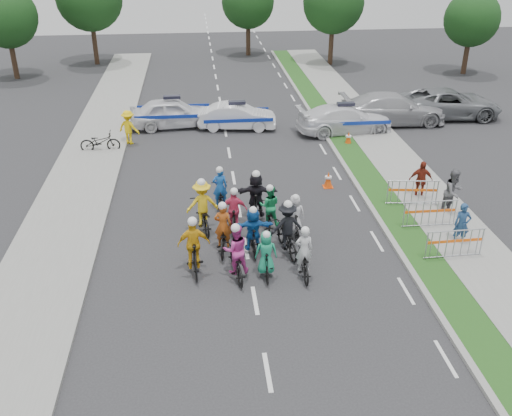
{
  "coord_description": "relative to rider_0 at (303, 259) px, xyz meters",
  "views": [
    {
      "loc": [
        -1.43,
        -13.68,
        10.04
      ],
      "look_at": [
        0.44,
        3.85,
        1.1
      ],
      "focal_mm": 40.0,
      "sensor_mm": 36.0,
      "label": 1
    }
  ],
  "objects": [
    {
      "name": "tree_1",
      "position": [
        7.35,
        28.79,
        3.95
      ],
      "size": [
        4.55,
        4.55,
        6.82
      ],
      "color": "#382619",
      "rests_on": "ground"
    },
    {
      "name": "cone_0",
      "position": [
        2.23,
        6.42,
        -0.25
      ],
      "size": [
        0.4,
        0.4,
        0.7
      ],
      "color": "#F24C0C",
      "rests_on": "ground"
    },
    {
      "name": "rider_0",
      "position": [
        0.0,
        0.0,
        0.0
      ],
      "size": [
        0.63,
        1.75,
        1.78
      ],
      "rotation": [
        0.0,
        0.0,
        3.13
      ],
      "color": "black",
      "rests_on": "ground"
    },
    {
      "name": "rider_7",
      "position": [
        0.13,
        2.45,
        0.07
      ],
      "size": [
        0.73,
        1.62,
        1.68
      ],
      "rotation": [
        0.0,
        0.0,
        3.19
      ],
      "color": "black",
      "rests_on": "ground"
    },
    {
      "name": "rider_2",
      "position": [
        -2.1,
        0.15,
        0.12
      ],
      "size": [
        0.87,
        1.94,
        1.91
      ],
      "rotation": [
        0.0,
        0.0,
        3.26
      ],
      "color": "black",
      "rests_on": "ground"
    },
    {
      "name": "rider_5",
      "position": [
        -1.43,
        1.51,
        0.16
      ],
      "size": [
        1.42,
        1.69,
        1.77
      ],
      "rotation": [
        0.0,
        0.0,
        3.16
      ],
      "color": "black",
      "rests_on": "ground"
    },
    {
      "name": "civilian_sedan",
      "position": [
        7.54,
        14.3,
        0.24
      ],
      "size": [
        5.76,
        2.36,
        1.67
      ],
      "primitive_type": "imported",
      "rotation": [
        0.0,
        0.0,
        1.57
      ],
      "color": "#A9A9AE",
      "rests_on": "ground"
    },
    {
      "name": "rider_10",
      "position": [
        -3.06,
        3.29,
        0.2
      ],
      "size": [
        1.23,
        2.1,
        2.05
      ],
      "rotation": [
        0.0,
        0.0,
        3.31
      ],
      "color": "black",
      "rests_on": "ground"
    },
    {
      "name": "grass_strip",
      "position": [
        4.15,
        3.79,
        -0.54
      ],
      "size": [
        1.2,
        60.0,
        0.11
      ],
      "primitive_type": "cube",
      "color": "#274C18",
      "rests_on": "ground"
    },
    {
      "name": "barrier_0",
      "position": [
        5.05,
        0.35,
        -0.03
      ],
      "size": [
        2.01,
        0.56,
        1.12
      ],
      "primitive_type": null,
      "rotation": [
        0.0,
        0.0,
        0.03
      ],
      "color": "#A5A8AD",
      "rests_on": "ground"
    },
    {
      "name": "rider_4",
      "position": [
        -0.31,
        1.41,
        0.17
      ],
      "size": [
        1.19,
        2.03,
        1.98
      ],
      "rotation": [
        0.0,
        0.0,
        3.32
      ],
      "color": "black",
      "rests_on": "ground"
    },
    {
      "name": "rider_11",
      "position": [
        -1.08,
        3.9,
        0.25
      ],
      "size": [
        1.64,
        1.96,
        2.01
      ],
      "rotation": [
        0.0,
        0.0,
        3.03
      ],
      "color": "black",
      "rests_on": "ground"
    },
    {
      "name": "tree_2",
      "position": [
        16.35,
        24.79,
        3.24
      ],
      "size": [
        3.85,
        3.85,
        5.77
      ],
      "color": "#382619",
      "rests_on": "ground"
    },
    {
      "name": "police_car_2",
      "position": [
        4.57,
        13.11,
        0.14
      ],
      "size": [
        5.2,
        2.54,
        1.46
      ],
      "primitive_type": "imported",
      "rotation": [
        0.0,
        0.0,
        1.67
      ],
      "color": "white",
      "rests_on": "ground"
    },
    {
      "name": "rider_12",
      "position": [
        -2.35,
        4.86,
        0.01
      ],
      "size": [
        0.65,
        1.79,
        1.82
      ],
      "rotation": [
        0.0,
        0.0,
        3.16
      ],
      "color": "black",
      "rests_on": "ground"
    },
    {
      "name": "sidewalk_left",
      "position": [
        -8.15,
        3.79,
        -0.53
      ],
      "size": [
        3.0,
        60.0,
        0.13
      ],
      "primitive_type": "cube",
      "color": "gray",
      "rests_on": "ground"
    },
    {
      "name": "tree_4",
      "position": [
        1.35,
        32.79,
        3.6
      ],
      "size": [
        4.2,
        4.2,
        6.3
      ],
      "color": "#382619",
      "rests_on": "ground"
    },
    {
      "name": "ground",
      "position": [
        -1.65,
        -1.21,
        -0.59
      ],
      "size": [
        90.0,
        90.0,
        0.0
      ],
      "primitive_type": "plane",
      "color": "#28282B",
      "rests_on": "ground"
    },
    {
      "name": "rider_8",
      "position": [
        -0.67,
        3.13,
        0.07
      ],
      "size": [
        0.83,
        1.81,
        1.78
      ],
      "rotation": [
        0.0,
        0.0,
        3.01
      ],
      "color": "black",
      "rests_on": "ground"
    },
    {
      "name": "tree_0",
      "position": [
        -15.65,
        26.79,
        3.6
      ],
      "size": [
        4.2,
        4.2,
        6.3
      ],
      "color": "#382619",
      "rests_on": "ground"
    },
    {
      "name": "cone_1",
      "position": [
        4.33,
        11.26,
        -0.25
      ],
      "size": [
        0.4,
        0.4,
        0.7
      ],
      "color": "#F24C0C",
      "rests_on": "ground"
    },
    {
      "name": "spectator_1",
      "position": [
        6.36,
        3.57,
        0.31
      ],
      "size": [
        1.09,
        1.0,
        1.8
      ],
      "primitive_type": "imported",
      "rotation": [
        0.0,
        0.0,
        0.47
      ],
      "color": "#56565A",
      "rests_on": "ground"
    },
    {
      "name": "rider_1",
      "position": [
        -1.17,
        0.06,
        0.06
      ],
      "size": [
        0.71,
        1.59,
        1.66
      ],
      "rotation": [
        0.0,
        0.0,
        3.12
      ],
      "color": "black",
      "rests_on": "ground"
    },
    {
      "name": "police_car_1",
      "position": [
        -0.98,
        14.32,
        0.08
      ],
      "size": [
        4.24,
        1.92,
        1.35
      ],
      "primitive_type": "imported",
      "rotation": [
        0.0,
        0.0,
        1.45
      ],
      "color": "white",
      "rests_on": "ground"
    },
    {
      "name": "marshal_hiviz",
      "position": [
        -6.5,
        12.59,
        0.26
      ],
      "size": [
        1.27,
        1.07,
        1.71
      ],
      "primitive_type": "imported",
      "rotation": [
        0.0,
        0.0,
        2.67
      ],
      "color": "yellow",
      "rests_on": "ground"
    },
    {
      "name": "rider_3",
      "position": [
        -3.38,
        0.54,
        0.18
      ],
      "size": [
        1.03,
        1.94,
        2.01
      ],
      "rotation": [
        0.0,
        0.0,
        3.2
      ],
      "color": "black",
      "rests_on": "ground"
    },
    {
      "name": "parked_bike",
      "position": [
        -7.8,
        11.61,
        -0.09
      ],
      "size": [
        1.9,
        0.69,
        0.99
      ],
      "primitive_type": "imported",
      "rotation": [
        0.0,
        0.0,
        1.59
      ],
      "color": "black",
      "rests_on": "ground"
    },
    {
      "name": "barrier_2",
      "position": [
        5.05,
        4.28,
        -0.03
      ],
      "size": [
        2.05,
        0.75,
        1.12
      ],
      "primitive_type": null,
      "rotation": [
        0.0,
        0.0,
        -0.13
      ],
      "color": "#A5A8AD",
      "rests_on": "ground"
    },
    {
      "name": "spectator_2",
      "position": [
        5.62,
        4.95,
        0.21
      ],
      "size": [
        0.99,
        0.53,
        1.61
      ],
      "primitive_type": "imported",
      "rotation": [
        0.0,
        0.0,
        -0.15
      ],
      "color": "maroon",
      "rests_on": "ground"
    },
    {
      "name": "spectator_0",
      "position": [
        5.73,
        1.35,
        0.17
      ],
      "size": [
        0.62,
        0.47,
        1.52
      ],
      "primitive_type": "imported",
      "rotation": [
        0.0,
        0.0,
        -0.21
      ],
      "color": "navy",
      "rests_on": "ground"
    },
    {
      "name": "barrier_1",
      "position": [
        5.05,
        2.49,
        -0.03
      ],
      "size": [
        2.0,
        0.5,
        1.12
      ],
      "primitive_type": null,
      "rotation": [
        0.0,
        0.0,
        0.0
      ],
      "color": "#A5A8AD",
      "rests_on": "ground"
    },
    {
      "name": "sidewalk_right",
      "position": [
        5.95,
        3.79,
        -0.53
      ],
      "size": [
        2.4,
        60.0,
        0.13
      ],
      "primitive_type": "cube",
      "color": "gray",
      "rests_on": "ground"
    },
    {
      "name": "civilian_suv",
      "position": [
        11.03,
        15.05,
        0.21
      ],
      "size": [
        5.93,
        3.03,
        1.6
      ],
      "primitive_type": "imported",
      "rotation": [
        0.0,
        0.0,
        1.51
      ],
      "color": "slate",
      "rests_on": "ground"
    },
    {
      "name": "curb_right",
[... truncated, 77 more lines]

